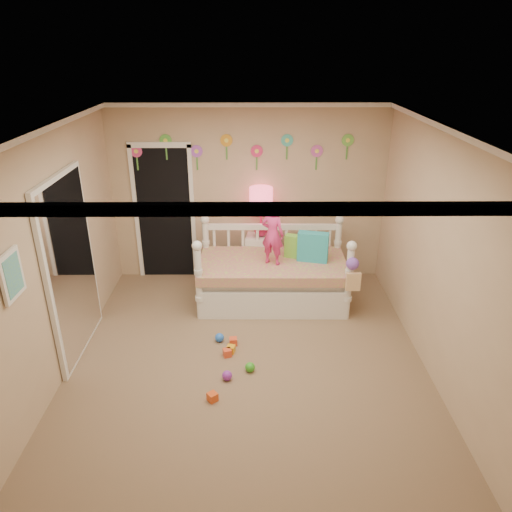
{
  "coord_description": "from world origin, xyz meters",
  "views": [
    {
      "loc": [
        0.06,
        -4.51,
        3.34
      ],
      "look_at": [
        0.1,
        0.6,
        1.05
      ],
      "focal_mm": 33.53,
      "sensor_mm": 36.0,
      "label": 1
    }
  ],
  "objects_px": {
    "table_lamp": "(261,204)",
    "daybed": "(273,265)",
    "child": "(273,234)",
    "nightstand": "(261,258)"
  },
  "relations": [
    {
      "from": "table_lamp",
      "to": "daybed",
      "type": "bearing_deg",
      "value": -76.89
    },
    {
      "from": "daybed",
      "to": "child",
      "type": "relative_size",
      "value": 2.42
    },
    {
      "from": "daybed",
      "to": "table_lamp",
      "type": "xyz_separation_m",
      "value": [
        -0.15,
        0.65,
        0.65
      ]
    },
    {
      "from": "child",
      "to": "nightstand",
      "type": "height_order",
      "value": "child"
    },
    {
      "from": "child",
      "to": "table_lamp",
      "type": "distance_m",
      "value": 0.77
    },
    {
      "from": "daybed",
      "to": "table_lamp",
      "type": "distance_m",
      "value": 0.93
    },
    {
      "from": "daybed",
      "to": "child",
      "type": "xyz_separation_m",
      "value": [
        -0.01,
        -0.09,
        0.48
      ]
    },
    {
      "from": "child",
      "to": "table_lamp",
      "type": "bearing_deg",
      "value": -54.95
    },
    {
      "from": "daybed",
      "to": "table_lamp",
      "type": "bearing_deg",
      "value": 103.73
    },
    {
      "from": "nightstand",
      "to": "table_lamp",
      "type": "distance_m",
      "value": 0.85
    }
  ]
}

